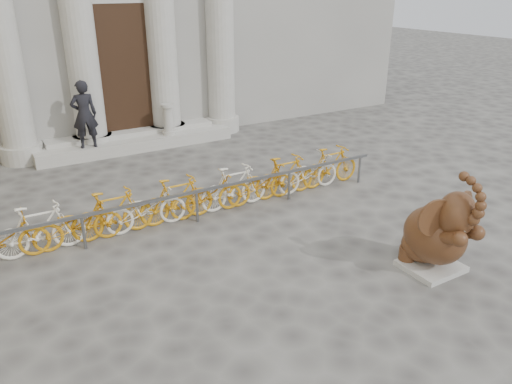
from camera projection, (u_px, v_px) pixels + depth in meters
ground at (320, 301)px, 8.05m from camera, size 80.00×80.00×0.00m
entrance_steps at (136, 142)px, 15.45m from camera, size 6.00×1.20×0.36m
elephant_statue at (437, 234)px, 8.68m from camera, size 1.32×1.45×1.96m
bike_rack at (191, 196)px, 10.74m from camera, size 9.43×0.53×1.00m
pedestrian at (84, 114)px, 14.03m from camera, size 0.74×0.52×1.92m
balustrade_post at (168, 121)px, 15.43m from camera, size 0.39×0.39×0.96m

